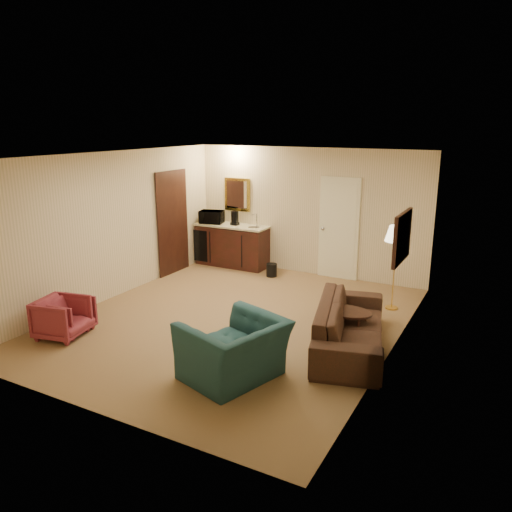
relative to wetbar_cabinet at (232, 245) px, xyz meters
The scene contains 12 objects.
ground 3.21m from the wetbar_cabinet, 58.76° to the right, with size 6.00×6.00×0.00m, color olive.
room_walls 2.79m from the wetbar_cabinet, 51.47° to the right, with size 5.02×6.01×2.61m.
wetbar_cabinet is the anchor object (origin of this frame).
sofa 4.57m from the wetbar_cabinet, 38.02° to the right, with size 2.27×0.66×0.89m, color black.
teal_armchair 5.07m from the wetbar_cabinet, 58.97° to the right, with size 1.16×0.75×1.01m, color #1B4344.
rose_chair_near 4.48m from the wetbar_cabinet, 93.20° to the right, with size 0.64×0.60×0.66m, color maroon.
rose_chair_far 4.33m from the wetbar_cabinet, 93.48° to the right, with size 0.58×0.54×0.60m, color maroon.
coffee_table 4.28m from the wetbar_cabinet, 36.14° to the right, with size 0.74×0.50×0.42m, color black.
floor_lamp 3.91m from the wetbar_cabinet, 15.00° to the right, with size 0.38×0.38×1.45m, color gold.
waste_bin 1.23m from the wetbar_cabinet, 15.94° to the right, with size 0.22×0.22×0.27m, color black.
microwave 0.80m from the wetbar_cabinet, behind, with size 0.51×0.28×0.34m, color black.
coffee_maker 0.61m from the wetbar_cabinet, 14.45° to the left, with size 0.16×0.16×0.30m, color black.
Camera 1 is at (3.84, -6.43, 3.07)m, focal length 35.00 mm.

